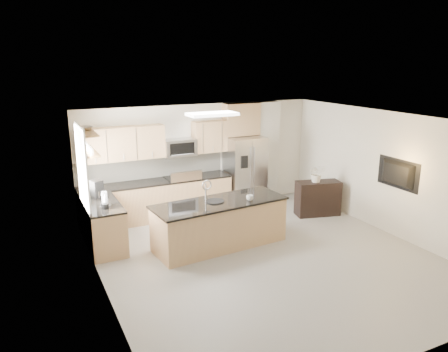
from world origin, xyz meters
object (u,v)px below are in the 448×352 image
cup (250,198)px  coffee_maker (97,190)px  island (220,223)px  credenza (318,198)px  flower_vase (317,169)px  television (395,174)px  bowl (85,128)px  microwave (179,147)px  refrigerator (245,172)px  range (183,196)px  platter (215,201)px  kettle (105,199)px  blender (105,201)px

cup → coffee_maker: bearing=150.9°
island → credenza: 2.95m
credenza → coffee_maker: (-5.02, 0.68, 0.69)m
flower_vase → television: (0.66, -1.71, 0.20)m
cup → bowl: 3.43m
microwave → refrigerator: microwave is taller
cup → flower_vase: size_ratio=0.22×
range → platter: (-0.06, -1.99, 0.47)m
range → flower_vase: flower_vase is taller
coffee_maker → flower_vase: size_ratio=0.59×
kettle → credenza: bearing=-2.0°
platter → flower_vase: 2.97m
television → microwave: bearing=47.2°
island → coffee_maker: island is taller
blender → bowl: 1.43m
island → television: size_ratio=2.57×
platter → kettle: (-1.97, 0.75, 0.10)m
microwave → platter: bearing=-91.5°
microwave → bowl: (-2.25, -1.04, 0.76)m
range → island: size_ratio=0.41×
microwave → blender: 2.66m
microwave → island: (0.03, -2.15, -1.16)m
range → credenza: size_ratio=1.10×
platter → television: size_ratio=0.34×
cup → television: 3.07m
range → kettle: size_ratio=4.19×
kettle → coffee_maker: (-0.07, 0.51, 0.06)m
refrigerator → coffee_maker: size_ratio=4.72×
island → kettle: 2.28m
refrigerator → television: refrigerator is taller
credenza → refrigerator: bearing=147.0°
blender → kettle: (0.05, 0.20, -0.02)m
kettle → flower_vase: bearing=-2.0°
coffee_maker → cup: bearing=-29.1°
refrigerator → kettle: (-3.68, -1.19, 0.15)m
range → credenza: range is taller
cup → platter: cup is taller
blender → coffee_maker: bearing=91.6°
cup → platter: 0.69m
television → credenza: bearing=19.0°
credenza → kettle: size_ratio=3.80×
platter → coffee_maker: size_ratio=0.96×
refrigerator → coffee_maker: (-3.75, -0.68, 0.21)m
blender → flower_vase: size_ratio=0.52×
refrigerator → bowl: size_ratio=4.44×
blender → cup: bearing=-16.4°
coffee_maker → bowl: 1.31m
range → cup: (0.60, -2.22, 0.51)m
platter → bowl: 2.84m
television → kettle: bearing=71.2°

